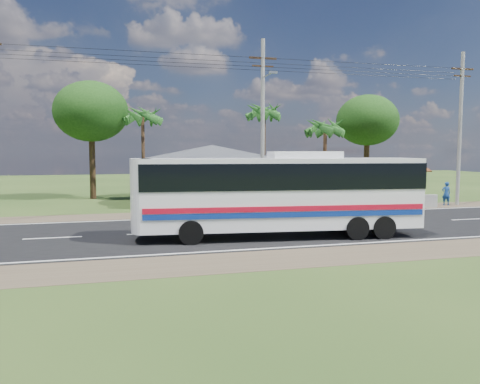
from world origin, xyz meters
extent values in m
plane|color=#264117|center=(0.00, 0.00, 0.00)|extent=(120.00, 120.00, 0.00)
cube|color=black|center=(0.00, 0.00, 0.01)|extent=(120.00, 10.00, 0.02)
cube|color=brown|center=(0.00, 6.50, 0.01)|extent=(120.00, 3.00, 0.01)
cube|color=brown|center=(0.00, -6.50, 0.01)|extent=(120.00, 3.00, 0.01)
cube|color=silver|center=(0.00, 4.70, 0.03)|extent=(120.00, 0.15, 0.01)
cube|color=silver|center=(0.00, -4.70, 0.03)|extent=(120.00, 0.15, 0.01)
cube|color=silver|center=(0.00, 0.00, 0.03)|extent=(120.00, 0.15, 0.01)
cube|color=tan|center=(1.00, 13.00, 1.60)|extent=(10.00, 8.00, 3.20)
cube|color=#4C4F54|center=(1.00, 13.00, 3.25)|extent=(10.60, 8.60, 0.10)
pyramid|color=#4C4F54|center=(1.00, 13.00, 4.40)|extent=(12.40, 10.00, 1.20)
cube|color=black|center=(-2.00, 8.98, 1.70)|extent=(1.20, 0.08, 1.20)
cube|color=black|center=(1.00, 8.98, 1.70)|extent=(1.20, 0.08, 1.20)
cube|color=black|center=(4.00, 8.98, 1.70)|extent=(1.20, 0.08, 1.20)
cylinder|color=#3A2615|center=(10.70, 6.70, 1.30)|extent=(0.16, 0.16, 2.60)
cylinder|color=#3A2615|center=(10.70, 10.30, 1.30)|extent=(0.16, 0.16, 2.60)
cylinder|color=#3A2615|center=(15.30, 6.70, 1.30)|extent=(0.16, 0.16, 2.60)
cylinder|color=#3A2615|center=(15.30, 10.30, 1.30)|extent=(0.16, 0.16, 2.60)
cube|color=brown|center=(13.00, 7.40, 2.90)|extent=(5.20, 2.28, 0.90)
cube|color=brown|center=(13.00, 9.60, 2.90)|extent=(5.20, 2.28, 0.90)
cube|color=#3A2615|center=(13.00, 8.50, 3.25)|extent=(5.20, 0.12, 0.12)
cube|color=#9E9E99|center=(12.00, 5.60, 0.45)|extent=(7.00, 0.30, 0.90)
cylinder|color=#9E9E99|center=(3.00, 6.50, 5.50)|extent=(0.26, 0.26, 11.00)
cube|color=#3A2615|center=(3.00, 6.50, 9.80)|extent=(1.80, 0.12, 0.12)
cube|color=#3A2615|center=(3.00, 6.50, 9.30)|extent=(1.40, 0.10, 0.10)
cylinder|color=#9E9E99|center=(18.00, 6.50, 5.50)|extent=(0.26, 0.26, 11.00)
cube|color=#3A2615|center=(18.00, 6.50, 9.80)|extent=(1.80, 0.12, 0.12)
cube|color=#3A2615|center=(18.00, 6.50, 9.30)|extent=(1.40, 0.10, 0.10)
cylinder|color=gray|center=(3.00, 5.50, 8.60)|extent=(0.08, 2.00, 0.08)
cube|color=gray|center=(3.00, 4.50, 8.60)|extent=(0.50, 0.18, 0.12)
cylinder|color=black|center=(-5.00, 6.50, 9.60)|extent=(16.00, 0.02, 0.02)
cylinder|color=black|center=(10.50, 6.50, 9.60)|extent=(15.00, 0.02, 0.02)
cylinder|color=#47301E|center=(9.50, 11.00, 3.00)|extent=(0.28, 0.28, 6.00)
cylinder|color=#47301E|center=(6.00, 15.50, 3.75)|extent=(0.28, 0.28, 7.50)
cylinder|color=#47301E|center=(-4.00, 16.00, 3.50)|extent=(0.28, 0.28, 7.00)
cylinder|color=#47301E|center=(-8.00, 18.00, 2.97)|extent=(0.50, 0.50, 5.95)
ellipsoid|color=#16380F|center=(-8.00, 18.00, 7.15)|extent=(6.00, 6.00, 4.92)
cylinder|color=#47301E|center=(16.00, 16.00, 2.80)|extent=(0.50, 0.50, 5.60)
ellipsoid|color=#16380F|center=(16.00, 16.00, 6.72)|extent=(5.60, 5.60, 4.59)
cube|color=white|center=(1.09, -2.33, 2.04)|extent=(12.76, 4.00, 3.14)
cube|color=black|center=(1.09, -2.33, 2.82)|extent=(12.81, 4.06, 1.15)
cube|color=black|center=(-5.14, -1.64, 2.46)|extent=(0.39, 2.40, 1.88)
cube|color=#B00A21|center=(0.95, -3.65, 1.46)|extent=(12.26, 1.42, 0.23)
cube|color=navy|center=(0.95, -3.65, 1.20)|extent=(12.26, 1.42, 0.23)
cube|color=white|center=(2.13, -2.45, 3.76)|extent=(3.30, 2.01, 0.31)
cylinder|color=black|center=(-3.19, -3.06, 0.52)|extent=(1.08, 0.48, 1.05)
cylinder|color=black|center=(-2.93, -0.67, 0.52)|extent=(1.08, 0.48, 1.05)
cylinder|color=black|center=(4.08, -3.88, 0.52)|extent=(1.08, 0.48, 1.05)
cylinder|color=black|center=(4.34, -1.49, 0.52)|extent=(1.08, 0.48, 1.05)
cylinder|color=black|center=(5.32, -4.02, 0.52)|extent=(1.08, 0.48, 1.05)
cylinder|color=black|center=(5.59, -1.63, 0.52)|extent=(1.08, 0.48, 1.05)
imported|color=black|center=(11.76, 4.96, 0.46)|extent=(1.85, 1.26, 0.92)
imported|color=navy|center=(16.99, 6.45, 0.86)|extent=(0.71, 0.56, 1.71)
camera|label=1|loc=(-6.21, -22.31, 3.92)|focal=35.00mm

